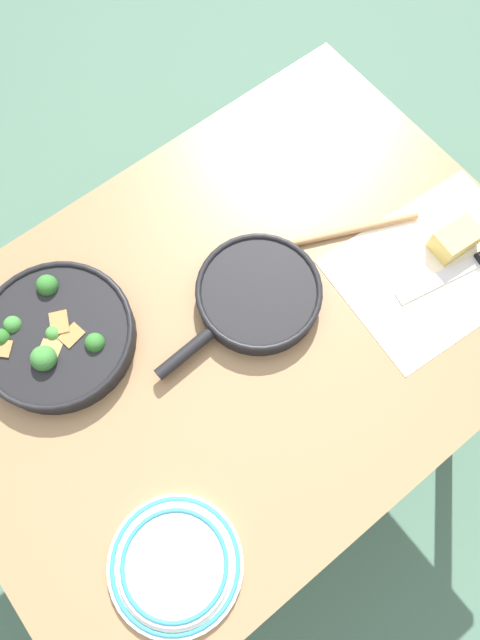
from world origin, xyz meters
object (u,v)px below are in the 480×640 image
(skillet_broccoli, at_px, (54,336))
(cheese_block, at_px, (455,240))
(dinner_plate_stack, at_px, (175,565))
(grater_knife, at_px, (473,262))
(skillet_eggs, at_px, (257,295))
(wooden_spoon, at_px, (300,242))

(skillet_broccoli, distance_m, cheese_block, 0.80)
(skillet_broccoli, distance_m, dinner_plate_stack, 0.46)
(grater_knife, bearing_deg, skillet_eggs, -16.66)
(skillet_broccoli, relative_size, wooden_spoon, 1.10)
(skillet_broccoli, height_order, dinner_plate_stack, skillet_broccoli)
(cheese_block, bearing_deg, skillet_broccoli, 156.55)
(cheese_block, bearing_deg, skillet_eggs, 158.39)
(skillet_eggs, height_order, cheese_block, cheese_block)
(dinner_plate_stack, bearing_deg, skillet_broccoli, 83.18)
(grater_knife, xyz_separation_m, dinner_plate_stack, (-0.79, -0.08, 0.00))
(skillet_eggs, relative_size, dinner_plate_stack, 1.63)
(grater_knife, relative_size, dinner_plate_stack, 1.19)
(skillet_broccoli, xyz_separation_m, grater_knife, (0.73, -0.37, -0.02))
(skillet_eggs, xyz_separation_m, wooden_spoon, (0.14, 0.04, -0.01))
(skillet_broccoli, relative_size, cheese_block, 4.55)
(wooden_spoon, distance_m, dinner_plate_stack, 0.64)
(dinner_plate_stack, bearing_deg, skillet_eggs, 35.49)
(skillet_broccoli, relative_size, skillet_eggs, 1.14)
(grater_knife, relative_size, cheese_block, 2.90)
(grater_knife, bearing_deg, cheese_block, -75.19)
(cheese_block, xyz_separation_m, dinner_plate_stack, (-0.79, -0.14, -0.01))
(cheese_block, bearing_deg, wooden_spoon, 141.03)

